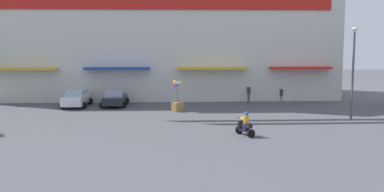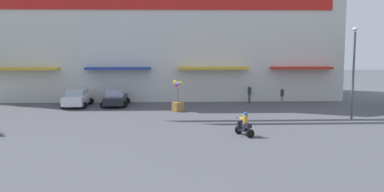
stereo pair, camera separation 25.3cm
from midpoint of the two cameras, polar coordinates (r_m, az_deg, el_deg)
name	(u,v)px [view 1 (the left image)]	position (r m, az deg, el deg)	size (l,w,h in m)	color
ground_plane	(162,141)	(26.58, -4.12, -5.73)	(128.00, 128.00, 0.00)	#4F5056
colonial_building	(164,7)	(49.05, -3.76, 11.17)	(34.65, 16.42, 21.26)	silver
parked_car_0	(76,98)	(41.52, -14.53, -0.24)	(2.47, 4.48, 1.56)	silver
parked_car_1	(115,98)	(41.19, -9.88, -0.28)	(2.41, 4.11, 1.38)	black
scooter_rider_0	(245,126)	(28.15, 6.47, -3.73)	(1.05, 1.57, 1.53)	black
pedestrian_0	(249,93)	(42.63, 6.98, 0.40)	(0.46, 0.46, 1.74)	#40484A
pedestrian_1	(281,95)	(41.99, 11.01, 0.16)	(0.43, 0.43, 1.64)	#726E56
streetlamp_near	(353,66)	(35.60, 19.44, 3.59)	(0.40, 0.40, 6.82)	#474C51
balloon_vendor_cart	(178,98)	(37.60, -2.03, -0.29)	(1.07, 1.05, 2.58)	#A4783B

